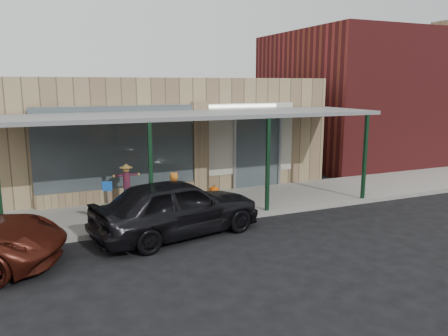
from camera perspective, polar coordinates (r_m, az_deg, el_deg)
name	(u,v)px	position (r m, az deg, el deg)	size (l,w,h in m)	color
ground	(244,247)	(11.07, 2.69, -10.23)	(120.00, 120.00, 0.00)	black
sidewalk	(196,207)	(14.20, -3.64, -5.10)	(40.00, 3.20, 0.15)	gray
storefront	(159,131)	(18.12, -8.55, 4.80)	(12.00, 6.25, 4.20)	tan
awning	(196,116)	(13.65, -3.74, 6.79)	(12.00, 3.00, 3.04)	slate
block_buildings_near	(196,89)	(19.60, -3.69, 10.26)	(61.00, 8.00, 8.00)	maroon
barrel_scarecrow	(127,193)	(14.06, -12.54, -3.19)	(0.84, 0.66, 1.40)	#44261B
barrel_pumpkin	(214,199)	(13.88, -1.30, -4.05)	(0.62, 0.62, 0.72)	#44261B
handicap_sign	(108,198)	(12.17, -14.94, -3.80)	(0.26, 0.10, 1.28)	gray
parked_sedan	(177,207)	(11.69, -6.12, -5.08)	(4.86, 2.79, 1.56)	black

